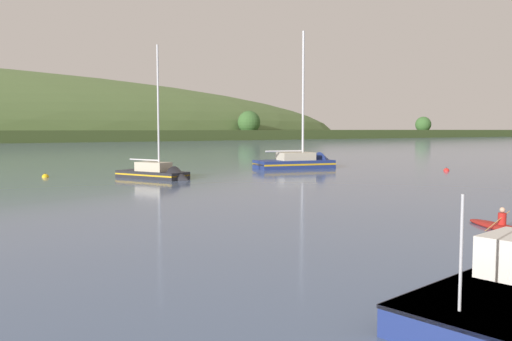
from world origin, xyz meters
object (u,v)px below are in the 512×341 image
object	(u,v)px
mooring_buoy_off_fishing_boat	(45,177)
sailboat_far_left	(304,166)
mooring_buoy_midchannel	(446,171)
sailboat_near_mooring	(159,176)
canoe_with_paddler	(502,227)

from	to	relation	value
mooring_buoy_off_fishing_boat	sailboat_far_left	bearing A→B (deg)	-7.29
mooring_buoy_midchannel	sailboat_near_mooring	bearing A→B (deg)	164.43
canoe_with_paddler	mooring_buoy_midchannel	xyz separation A→B (m)	(23.31, 20.71, -0.10)
sailboat_near_mooring	mooring_buoy_midchannel	xyz separation A→B (m)	(26.49, -7.38, -0.19)
sailboat_far_left	mooring_buoy_midchannel	world-z (taller)	sailboat_far_left
mooring_buoy_off_fishing_boat	canoe_with_paddler	bearing A→B (deg)	-72.73
canoe_with_paddler	sailboat_near_mooring	bearing A→B (deg)	-154.26
sailboat_near_mooring	canoe_with_paddler	bearing A→B (deg)	-18.06
sailboat_far_left	sailboat_near_mooring	bearing A→B (deg)	-157.66
sailboat_near_mooring	canoe_with_paddler	world-z (taller)	sailboat_near_mooring
sailboat_near_mooring	sailboat_far_left	bearing A→B (deg)	76.19
sailboat_far_left	canoe_with_paddler	size ratio (longest dim) A/B	3.85
sailboat_far_left	canoe_with_paddler	world-z (taller)	sailboat_far_left
mooring_buoy_midchannel	mooring_buoy_off_fishing_boat	xyz separation A→B (m)	(-34.06, 13.85, -0.00)
mooring_buoy_midchannel	canoe_with_paddler	bearing A→B (deg)	-138.38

